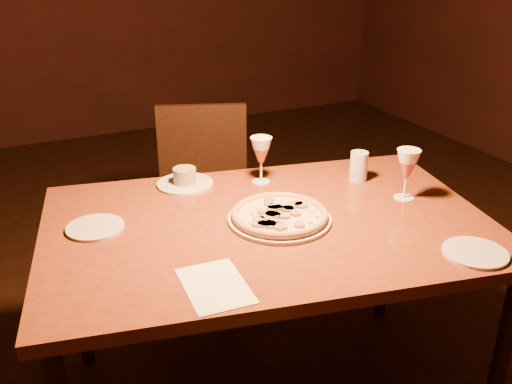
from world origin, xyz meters
name	(u,v)px	position (x,y,z in m)	size (l,w,h in m)	color
dining_table	(268,240)	(0.15, -0.02, 0.71)	(1.60, 1.19, 0.78)	brown
chair_far	(204,191)	(0.24, 0.87, 0.51)	(0.56, 0.56, 0.90)	black
pizza_plate	(280,215)	(0.18, -0.04, 0.80)	(0.34, 0.34, 0.04)	silver
ramekin_saucer	(185,180)	(0.00, 0.38, 0.80)	(0.21, 0.21, 0.07)	silver
wine_glass_far	(261,160)	(0.27, 0.28, 0.87)	(0.08, 0.08, 0.18)	#B64F4B
wine_glass_right	(406,174)	(0.66, -0.07, 0.87)	(0.08, 0.08, 0.18)	#B64F4B
water_tumbler	(359,166)	(0.61, 0.14, 0.83)	(0.07, 0.07, 0.11)	silver
side_plate_left	(95,227)	(-0.38, 0.17, 0.78)	(0.18, 0.18, 0.01)	silver
side_plate_near	(475,253)	(0.60, -0.48, 0.78)	(0.19, 0.19, 0.01)	silver
menu_card	(215,286)	(-0.15, -0.30, 0.78)	(0.16, 0.24, 0.00)	silver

